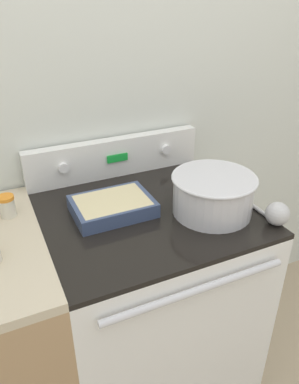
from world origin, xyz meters
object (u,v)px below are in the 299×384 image
casserole_dish (113,206)px  spice_jar_orange_cap (7,206)px  ladle (275,213)px  mixing_bowl (213,192)px

casserole_dish → spice_jar_orange_cap: spice_jar_orange_cap is taller
ladle → spice_jar_orange_cap: bearing=153.5°
casserole_dish → ladle: size_ratio=1.00×
mixing_bowl → spice_jar_orange_cap: mixing_bowl is taller
casserole_dish → spice_jar_orange_cap: size_ratio=3.61×
mixing_bowl → ladle: size_ratio=1.07×
mixing_bowl → ladle: 0.22m
mixing_bowl → ladle: bearing=-44.2°
mixing_bowl → spice_jar_orange_cap: size_ratio=3.84×
mixing_bowl → ladle: (0.16, -0.15, -0.04)m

